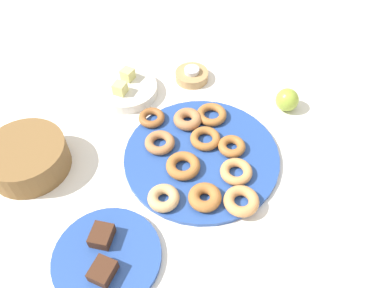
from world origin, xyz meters
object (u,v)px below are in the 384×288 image
(donut_5, at_px, (152,118))
(apple, at_px, (287,100))
(donut_3, at_px, (160,143))
(cake_plate, at_px, (107,257))
(brownie_far, at_px, (102,236))
(donut_7, at_px, (205,197))
(brownie_near, at_px, (103,271))
(tealight, at_px, (192,71))
(donut_8, at_px, (183,166))
(donut_10, at_px, (164,198))
(donut_1, at_px, (212,115))
(donut_4, at_px, (241,201))
(donut_9, at_px, (236,172))
(fruit_bowl, at_px, (127,90))
(donut_0, at_px, (188,119))
(donut_plate, at_px, (202,156))
(donut_2, at_px, (205,139))
(donut_6, at_px, (232,146))
(melon_chunk_right, at_px, (128,74))
(basket, at_px, (27,158))
(candle_holder, at_px, (192,76))
(melon_chunk_left, at_px, (120,88))

(donut_5, distance_m, apple, 0.42)
(donut_3, xyz_separation_m, cake_plate, (-0.34, -0.05, -0.02))
(brownie_far, bearing_deg, donut_7, -40.45)
(donut_3, height_order, brownie_near, brownie_near)
(donut_5, xyz_separation_m, tealight, (0.24, -0.02, 0.01))
(brownie_near, bearing_deg, donut_8, -4.67)
(donut_3, bearing_deg, donut_10, -148.13)
(donut_1, height_order, donut_3, donut_3)
(donut_3, relative_size, donut_4, 0.95)
(donut_9, height_order, fruit_bowl, donut_9)
(donut_4, bearing_deg, donut_0, 51.66)
(donut_plate, relative_size, donut_7, 5.12)
(donut_2, relative_size, brownie_far, 1.55)
(donut_3, distance_m, donut_4, 0.29)
(cake_plate, relative_size, fruit_bowl, 1.30)
(donut_2, relative_size, donut_6, 1.12)
(donut_3, height_order, donut_6, same)
(donut_5, height_order, melon_chunk_right, melon_chunk_right)
(donut_2, distance_m, basket, 0.49)
(donut_8, bearing_deg, donut_5, 54.00)
(brownie_far, bearing_deg, apple, -22.22)
(donut_1, height_order, candle_holder, donut_1)
(donut_3, bearing_deg, donut_5, 42.57)
(candle_holder, relative_size, tealight, 2.22)
(melon_chunk_left, bearing_deg, donut_6, -96.65)
(candle_holder, bearing_deg, donut_3, -170.76)
(brownie_near, xyz_separation_m, melon_chunk_left, (0.50, 0.27, 0.02))
(donut_1, distance_m, fruit_bowl, 0.29)
(tealight, bearing_deg, donut_10, -162.47)
(donut_8, distance_m, tealight, 0.38)
(donut_5, relative_size, donut_9, 0.91)
(melon_chunk_left, bearing_deg, candle_holder, -39.40)
(donut_4, distance_m, melon_chunk_right, 0.56)
(donut_10, bearing_deg, tealight, 17.53)
(brownie_far, xyz_separation_m, fruit_bowl, (0.47, 0.22, -0.01))
(apple, bearing_deg, basket, 133.20)
(donut_4, distance_m, donut_6, 0.18)
(donut_6, height_order, donut_10, donut_10)
(fruit_bowl, height_order, melon_chunk_right, melon_chunk_right)
(donut_9, height_order, melon_chunk_left, melon_chunk_left)
(donut_6, height_order, brownie_far, brownie_far)
(donut_2, distance_m, donut_9, 0.14)
(donut_6, relative_size, apple, 1.09)
(donut_0, bearing_deg, donut_8, -157.80)
(donut_8, bearing_deg, fruit_bowl, 56.49)
(donut_9, relative_size, melon_chunk_left, 2.40)
(donut_0, xyz_separation_m, donut_2, (-0.04, -0.08, -0.00))
(donut_8, xyz_separation_m, brownie_near, (-0.33, 0.03, 0.00))
(donut_1, height_order, donut_4, donut_4)
(donut_6, relative_size, cake_plate, 0.31)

